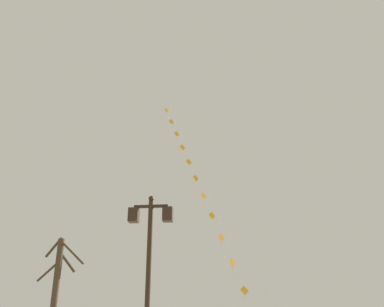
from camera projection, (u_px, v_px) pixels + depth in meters
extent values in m
cylinder|color=black|center=(148.00, 285.00, 11.11)|extent=(0.14, 0.14, 4.62)
sphere|color=black|center=(151.00, 199.00, 12.02)|extent=(0.16, 0.16, 0.16)
cube|color=black|center=(151.00, 206.00, 11.93)|extent=(0.99, 0.08, 0.08)
cube|color=black|center=(134.00, 215.00, 11.88)|extent=(0.28, 0.28, 0.40)
cube|color=beige|center=(134.00, 215.00, 11.88)|extent=(0.19, 0.19, 0.30)
cube|color=black|center=(168.00, 214.00, 11.79)|extent=(0.28, 0.28, 0.40)
cube|color=beige|center=(168.00, 214.00, 11.79)|extent=(0.19, 0.19, 0.30)
cylinder|color=silver|center=(238.00, 276.00, 22.53)|extent=(0.61, 0.89, 1.57)
cylinder|color=silver|center=(227.00, 250.00, 23.97)|extent=(0.61, 0.89, 1.57)
cylinder|color=silver|center=(217.00, 226.00, 25.41)|extent=(0.61, 0.89, 1.57)
cylinder|color=silver|center=(208.00, 205.00, 26.86)|extent=(0.61, 0.89, 1.57)
cylinder|color=silver|center=(200.00, 187.00, 28.30)|extent=(0.61, 0.89, 1.57)
cylinder|color=silver|center=(192.00, 170.00, 29.74)|extent=(0.61, 0.89, 1.57)
cylinder|color=silver|center=(186.00, 154.00, 31.18)|extent=(0.61, 0.89, 1.57)
cylinder|color=silver|center=(179.00, 140.00, 32.62)|extent=(0.61, 0.89, 1.57)
cylinder|color=silver|center=(174.00, 128.00, 34.07)|extent=(0.61, 0.89, 1.57)
cylinder|color=silver|center=(169.00, 116.00, 35.51)|extent=(0.61, 0.89, 1.57)
cube|color=orange|center=(244.00, 290.00, 21.81)|extent=(0.45, 0.20, 0.48)
cylinder|color=orange|center=(245.00, 297.00, 21.69)|extent=(0.03, 0.05, 0.25)
cube|color=orange|center=(232.00, 262.00, 23.25)|extent=(0.33, 0.36, 0.48)
cylinder|color=orange|center=(233.00, 269.00, 23.11)|extent=(0.03, 0.03, 0.35)
cube|color=orange|center=(222.00, 238.00, 24.69)|extent=(0.35, 0.35, 0.48)
cylinder|color=orange|center=(222.00, 244.00, 24.55)|extent=(0.04, 0.04, 0.36)
cube|color=orange|center=(212.00, 216.00, 26.13)|extent=(0.42, 0.26, 0.48)
cylinder|color=orange|center=(212.00, 220.00, 26.01)|extent=(0.02, 0.02, 0.25)
cube|color=orange|center=(203.00, 196.00, 27.58)|extent=(0.35, 0.35, 0.48)
cylinder|color=orange|center=(204.00, 201.00, 27.44)|extent=(0.03, 0.03, 0.31)
cube|color=orange|center=(196.00, 178.00, 29.02)|extent=(0.39, 0.30, 0.48)
cylinder|color=orange|center=(196.00, 183.00, 28.89)|extent=(0.03, 0.03, 0.31)
cube|color=orange|center=(189.00, 162.00, 30.46)|extent=(0.44, 0.23, 0.48)
cylinder|color=orange|center=(189.00, 166.00, 30.33)|extent=(0.03, 0.04, 0.30)
cube|color=orange|center=(182.00, 147.00, 31.90)|extent=(0.45, 0.21, 0.48)
cylinder|color=orange|center=(182.00, 152.00, 31.76)|extent=(0.03, 0.04, 0.35)
cube|color=orange|center=(177.00, 134.00, 33.34)|extent=(0.44, 0.21, 0.48)
cylinder|color=orange|center=(177.00, 138.00, 33.21)|extent=(0.02, 0.02, 0.32)
cube|color=orange|center=(171.00, 122.00, 34.79)|extent=(0.42, 0.26, 0.48)
cylinder|color=orange|center=(171.00, 125.00, 34.65)|extent=(0.02, 0.03, 0.33)
cube|color=orange|center=(166.00, 110.00, 36.23)|extent=(0.35, 0.35, 0.48)
cylinder|color=orange|center=(166.00, 114.00, 36.10)|extent=(0.04, 0.04, 0.31)
cylinder|color=#423323|center=(55.00, 297.00, 17.27)|extent=(0.28, 0.28, 4.80)
cylinder|color=#423323|center=(48.00, 271.00, 17.55)|extent=(0.81, 0.41, 0.89)
cylinder|color=#423323|center=(72.00, 252.00, 17.76)|extent=(1.27, 0.41, 1.09)
cylinder|color=#423323|center=(67.00, 262.00, 17.95)|extent=(0.74, 0.49, 0.88)
cylinder|color=#423323|center=(54.00, 247.00, 18.28)|extent=(0.90, 0.53, 0.83)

